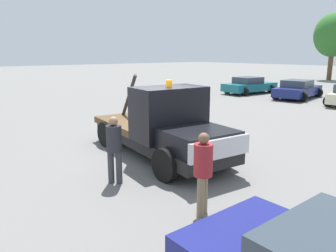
# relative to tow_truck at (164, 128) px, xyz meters

# --- Properties ---
(ground_plane) EXTENTS (160.00, 160.00, 0.00)m
(ground_plane) POSITION_rel_tow_truck_xyz_m (-0.36, 0.04, -0.96)
(ground_plane) COLOR slate
(tow_truck) EXTENTS (6.03, 2.67, 2.51)m
(tow_truck) POSITION_rel_tow_truck_xyz_m (0.00, 0.00, 0.00)
(tow_truck) COLOR black
(tow_truck) RESTS_ON ground
(person_near_truck) EXTENTS (0.38, 0.38, 1.71)m
(person_near_truck) POSITION_rel_tow_truck_xyz_m (3.35, -1.67, 0.03)
(person_near_truck) COLOR #847051
(person_near_truck) RESTS_ON ground
(person_at_hood) EXTENTS (0.38, 0.38, 1.72)m
(person_at_hood) POSITION_rel_tow_truck_xyz_m (0.80, -2.22, 0.04)
(person_at_hood) COLOR #38383D
(person_at_hood) RESTS_ON ground
(parked_car_teal) EXTENTS (2.70, 4.77, 1.34)m
(parked_car_teal) POSITION_rel_tow_truck_xyz_m (-8.76, 15.74, -0.31)
(parked_car_teal) COLOR #196670
(parked_car_teal) RESTS_ON ground
(parked_car_navy) EXTENTS (3.06, 5.06, 1.34)m
(parked_car_navy) POSITION_rel_tow_truck_xyz_m (-4.73, 16.07, -0.31)
(parked_car_navy) COLOR navy
(parked_car_navy) RESTS_ON ground
(tree_right) EXTENTS (4.40, 4.40, 7.86)m
(tree_right) POSITION_rel_tow_truck_xyz_m (-11.07, 34.37, 4.32)
(tree_right) COLOR brown
(tree_right) RESTS_ON ground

